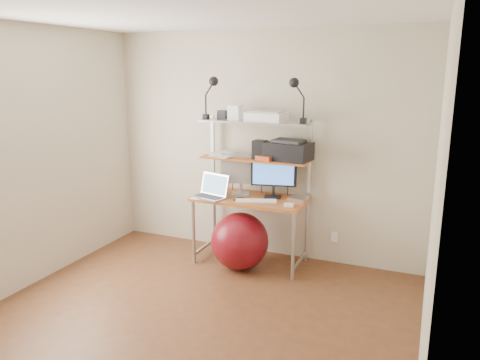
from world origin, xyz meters
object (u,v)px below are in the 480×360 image
object	(u,v)px
printer	(289,150)
exercise_ball	(240,241)
laptop	(212,192)
monitor_silver	(241,171)
monitor_black	(274,175)

from	to	relation	value
printer	exercise_ball	xyz separation A→B (m)	(-0.41, -0.34, -0.95)
laptop	printer	distance (m)	0.93
monitor_silver	monitor_black	bearing A→B (deg)	-15.50
exercise_ball	monitor_silver	bearing A→B (deg)	110.14
monitor_silver	laptop	size ratio (longest dim) A/B	1.18
monitor_black	laptop	xyz separation A→B (m)	(-0.61, -0.25, -0.19)
laptop	exercise_ball	distance (m)	0.60
exercise_ball	monitor_black	bearing A→B (deg)	49.66
monitor_black	exercise_ball	distance (m)	0.79
exercise_ball	laptop	bearing A→B (deg)	171.08
monitor_silver	printer	distance (m)	0.58
printer	exercise_ball	bearing A→B (deg)	-133.35
laptop	printer	world-z (taller)	printer
monitor_silver	exercise_ball	world-z (taller)	monitor_silver
printer	laptop	bearing A→B (deg)	-152.30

